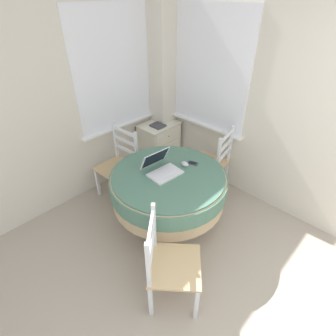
{
  "coord_description": "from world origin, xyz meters",
  "views": [
    {
      "loc": [
        -0.91,
        0.4,
        2.32
      ],
      "look_at": [
        0.81,
        2.06,
        0.66
      ],
      "focal_mm": 28.0,
      "sensor_mm": 36.0,
      "label": 1
    }
  ],
  "objects_px": {
    "dining_chair_near_right_window": "(212,163)",
    "laptop": "(162,168)",
    "dining_chair_near_back_window": "(119,165)",
    "round_dining_table": "(168,186)",
    "corner_cabinet": "(159,144)",
    "computer_mouse": "(185,164)",
    "cell_phone": "(193,163)",
    "dining_chair_camera_near": "(169,264)",
    "book_on_cabinet": "(158,125)"
  },
  "relations": [
    {
      "from": "dining_chair_near_right_window",
      "to": "laptop",
      "type": "bearing_deg",
      "value": 177.52
    },
    {
      "from": "computer_mouse",
      "to": "book_on_cabinet",
      "type": "bearing_deg",
      "value": 60.97
    },
    {
      "from": "round_dining_table",
      "to": "dining_chair_near_right_window",
      "type": "bearing_deg",
      "value": 2.71
    },
    {
      "from": "round_dining_table",
      "to": "computer_mouse",
      "type": "xyz_separation_m",
      "value": [
        0.23,
        -0.02,
        0.18
      ]
    },
    {
      "from": "round_dining_table",
      "to": "corner_cabinet",
      "type": "height_order",
      "value": "round_dining_table"
    },
    {
      "from": "computer_mouse",
      "to": "dining_chair_near_back_window",
      "type": "xyz_separation_m",
      "value": [
        -0.24,
        0.89,
        -0.31
      ]
    },
    {
      "from": "computer_mouse",
      "to": "laptop",
      "type": "bearing_deg",
      "value": 158.54
    },
    {
      "from": "cell_phone",
      "to": "dining_chair_camera_near",
      "type": "distance_m",
      "value": 1.13
    },
    {
      "from": "dining_chair_camera_near",
      "to": "book_on_cabinet",
      "type": "height_order",
      "value": "dining_chair_camera_near"
    },
    {
      "from": "corner_cabinet",
      "to": "book_on_cabinet",
      "type": "height_order",
      "value": "book_on_cabinet"
    },
    {
      "from": "round_dining_table",
      "to": "laptop",
      "type": "height_order",
      "value": "laptop"
    },
    {
      "from": "cell_phone",
      "to": "dining_chair_near_back_window",
      "type": "height_order",
      "value": "dining_chair_near_back_window"
    },
    {
      "from": "laptop",
      "to": "cell_phone",
      "type": "bearing_deg",
      "value": -20.69
    },
    {
      "from": "corner_cabinet",
      "to": "book_on_cabinet",
      "type": "distance_m",
      "value": 0.36
    },
    {
      "from": "corner_cabinet",
      "to": "dining_chair_near_right_window",
      "type": "bearing_deg",
      "value": -88.43
    },
    {
      "from": "dining_chair_near_back_window",
      "to": "book_on_cabinet",
      "type": "bearing_deg",
      "value": 6.43
    },
    {
      "from": "computer_mouse",
      "to": "cell_phone",
      "type": "height_order",
      "value": "computer_mouse"
    },
    {
      "from": "computer_mouse",
      "to": "dining_chair_camera_near",
      "type": "xyz_separation_m",
      "value": [
        -0.85,
        -0.58,
        -0.31
      ]
    },
    {
      "from": "dining_chair_near_back_window",
      "to": "corner_cabinet",
      "type": "distance_m",
      "value": 0.87
    },
    {
      "from": "dining_chair_near_right_window",
      "to": "corner_cabinet",
      "type": "relative_size",
      "value": 1.34
    },
    {
      "from": "dining_chair_near_right_window",
      "to": "book_on_cabinet",
      "type": "height_order",
      "value": "dining_chair_near_right_window"
    },
    {
      "from": "laptop",
      "to": "dining_chair_near_right_window",
      "type": "xyz_separation_m",
      "value": [
        0.89,
        -0.04,
        -0.34
      ]
    },
    {
      "from": "dining_chair_camera_near",
      "to": "book_on_cabinet",
      "type": "relative_size",
      "value": 4.89
    },
    {
      "from": "dining_chair_near_right_window",
      "to": "dining_chair_camera_near",
      "type": "height_order",
      "value": "same"
    },
    {
      "from": "cell_phone",
      "to": "corner_cabinet",
      "type": "bearing_deg",
      "value": 64.11
    },
    {
      "from": "cell_phone",
      "to": "book_on_cabinet",
      "type": "distance_m",
      "value": 1.1
    },
    {
      "from": "round_dining_table",
      "to": "book_on_cabinet",
      "type": "xyz_separation_m",
      "value": [
        0.77,
        0.95,
        0.12
      ]
    },
    {
      "from": "dining_chair_near_back_window",
      "to": "laptop",
      "type": "bearing_deg",
      "value": -90.6
    },
    {
      "from": "dining_chair_camera_near",
      "to": "dining_chair_near_right_window",
      "type": "bearing_deg",
      "value": 23.44
    },
    {
      "from": "round_dining_table",
      "to": "dining_chair_near_right_window",
      "type": "distance_m",
      "value": 0.88
    },
    {
      "from": "cell_phone",
      "to": "laptop",
      "type": "bearing_deg",
      "value": 159.31
    },
    {
      "from": "round_dining_table",
      "to": "computer_mouse",
      "type": "bearing_deg",
      "value": -4.88
    },
    {
      "from": "round_dining_table",
      "to": "cell_phone",
      "type": "height_order",
      "value": "cell_phone"
    },
    {
      "from": "dining_chair_near_right_window",
      "to": "corner_cabinet",
      "type": "distance_m",
      "value": 0.97
    },
    {
      "from": "cell_phone",
      "to": "corner_cabinet",
      "type": "xyz_separation_m",
      "value": [
        0.51,
        1.06,
        -0.39
      ]
    },
    {
      "from": "laptop",
      "to": "dining_chair_near_back_window",
      "type": "bearing_deg",
      "value": 89.4
    },
    {
      "from": "corner_cabinet",
      "to": "book_on_cabinet",
      "type": "relative_size",
      "value": 3.65
    },
    {
      "from": "cell_phone",
      "to": "dining_chair_camera_near",
      "type": "relative_size",
      "value": 0.13
    },
    {
      "from": "dining_chair_near_back_window",
      "to": "dining_chair_camera_near",
      "type": "xyz_separation_m",
      "value": [
        -0.6,
        -1.47,
        0.0
      ]
    },
    {
      "from": "round_dining_table",
      "to": "laptop",
      "type": "relative_size",
      "value": 3.4
    },
    {
      "from": "dining_chair_near_right_window",
      "to": "dining_chair_near_back_window",
      "type": "bearing_deg",
      "value": 136.88
    },
    {
      "from": "round_dining_table",
      "to": "book_on_cabinet",
      "type": "relative_size",
      "value": 6.53
    },
    {
      "from": "laptop",
      "to": "dining_chair_near_back_window",
      "type": "relative_size",
      "value": 0.39
    },
    {
      "from": "dining_chair_near_right_window",
      "to": "corner_cabinet",
      "type": "bearing_deg",
      "value": 91.57
    },
    {
      "from": "dining_chair_near_back_window",
      "to": "dining_chair_camera_near",
      "type": "distance_m",
      "value": 1.59
    },
    {
      "from": "laptop",
      "to": "book_on_cabinet",
      "type": "relative_size",
      "value": 1.92
    },
    {
      "from": "dining_chair_near_back_window",
      "to": "book_on_cabinet",
      "type": "relative_size",
      "value": 4.89
    },
    {
      "from": "laptop",
      "to": "book_on_cabinet",
      "type": "height_order",
      "value": "laptop"
    },
    {
      "from": "dining_chair_near_right_window",
      "to": "dining_chair_camera_near",
      "type": "xyz_separation_m",
      "value": [
        -1.48,
        -0.64,
        0.0
      ]
    },
    {
      "from": "laptop",
      "to": "dining_chair_camera_near",
      "type": "bearing_deg",
      "value": -131.1
    }
  ]
}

